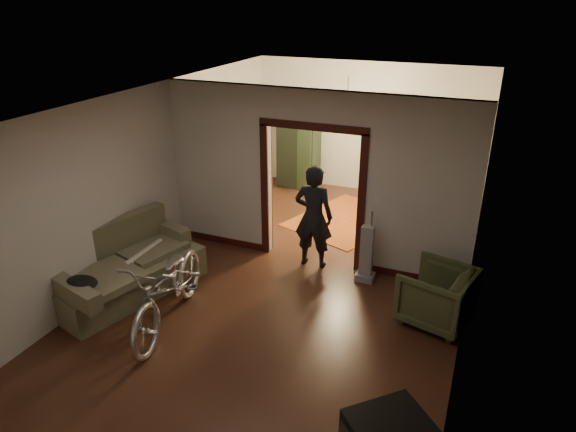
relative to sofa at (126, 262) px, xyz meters
The scene contains 22 objects.
floor 2.55m from the sofa, 30.55° to the left, with size 5.00×8.50×0.01m, color #321910.
ceiling 3.39m from the sofa, 30.55° to the left, with size 5.00×8.50×0.01m, color white.
wall_back 5.99m from the sofa, 68.72° to the left, with size 5.00×0.02×2.80m, color beige.
wall_left 1.59m from the sofa, 105.42° to the left, with size 0.02×8.50×2.80m, color beige.
wall_right 4.90m from the sofa, 15.26° to the left, with size 0.02×8.50×2.80m, color beige.
partition_wall 3.08m from the sofa, 43.20° to the left, with size 5.00×0.14×2.80m, color beige.
door_casing 3.01m from the sofa, 43.20° to the left, with size 1.74×0.20×2.32m, color black.
far_window 6.26m from the sofa, 62.52° to the left, with size 0.98×0.06×1.28m, color black.
chandelier 4.71m from the sofa, 60.30° to the left, with size 0.24×0.24×0.24m, color #FFE0A5.
light_switch 3.82m from the sofa, 31.28° to the left, with size 0.08×0.01×0.12m, color silver.
sofa is the anchor object (origin of this frame).
rolled_paper 0.32m from the sofa, 71.57° to the left, with size 0.10×0.10×0.83m, color beige.
jacket 0.93m from the sofa, 86.86° to the right, with size 0.45×0.34×0.13m, color black.
bicycle 1.11m from the sofa, 21.48° to the right, with size 0.73×2.10×1.10m, color silver.
armchair 4.39m from the sofa, 12.80° to the left, with size 0.85×0.88×0.80m, color #414728.
vacuum 3.57m from the sofa, 27.91° to the left, with size 0.28×0.22×0.91m, color gray.
person 2.91m from the sofa, 39.33° to the left, with size 0.62×0.41×1.70m, color black.
oriental_rug 4.39m from the sofa, 58.99° to the left, with size 1.64×2.16×0.02m, color maroon.
locker 5.22m from the sofa, 82.44° to the left, with size 0.88×0.49×1.75m, color black.
globe 5.40m from the sofa, 82.44° to the left, with size 0.27×0.27×0.27m, color #1E5972.
desk 5.94m from the sofa, 56.46° to the left, with size 0.94×0.53×0.70m, color black.
desk_chair 5.16m from the sofa, 59.73° to the left, with size 0.42×0.42×0.95m, color black.
Camera 1 is at (2.51, -6.42, 4.11)m, focal length 32.00 mm.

